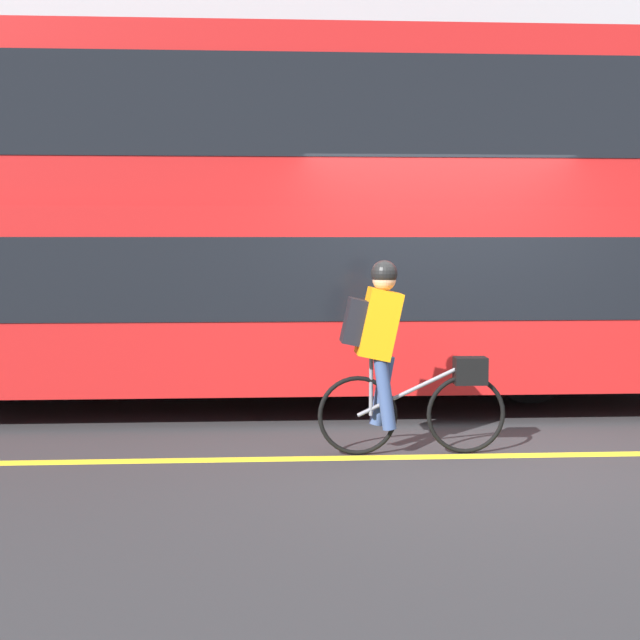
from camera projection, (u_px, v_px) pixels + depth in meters
ground_plane at (466, 455)px, 7.17m from camera, size 80.00×80.00×0.00m
road_center_line at (468, 456)px, 7.11m from camera, size 50.00×0.14×0.01m
sidewalk_curb at (383, 359)px, 12.28m from camera, size 60.00×2.11×0.16m
building_facade at (374, 96)px, 13.13m from camera, size 60.00×0.30×7.67m
bus at (190, 209)px, 9.13m from camera, size 11.49×2.42×3.68m
cyclist_on_bike at (392, 350)px, 7.11m from camera, size 1.52×0.32×1.57m
trash_bin at (246, 321)px, 12.01m from camera, size 0.55×0.55×0.94m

